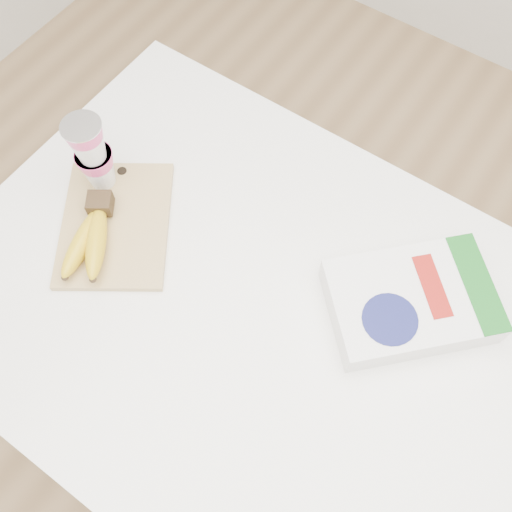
{
  "coord_description": "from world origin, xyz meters",
  "views": [
    {
      "loc": [
        0.17,
        -0.33,
        2.0
      ],
      "look_at": [
        -0.11,
        0.07,
        1.03
      ],
      "focal_mm": 40.0,
      "sensor_mm": 36.0,
      "label": 1
    }
  ],
  "objects_px": {
    "table": "(274,389)",
    "yogurt_stack": "(92,153)",
    "cutting_board": "(116,224)",
    "cereal_box": "(411,301)",
    "bananas": "(91,237)"
  },
  "relations": [
    {
      "from": "table",
      "to": "cutting_board",
      "type": "distance_m",
      "value": 0.64
    },
    {
      "from": "table",
      "to": "cereal_box",
      "type": "height_order",
      "value": "cereal_box"
    },
    {
      "from": "cutting_board",
      "to": "cereal_box",
      "type": "height_order",
      "value": "cereal_box"
    },
    {
      "from": "table",
      "to": "yogurt_stack",
      "type": "height_order",
      "value": "yogurt_stack"
    },
    {
      "from": "cutting_board",
      "to": "cereal_box",
      "type": "xyz_separation_m",
      "value": [
        0.57,
        0.18,
        0.02
      ]
    },
    {
      "from": "yogurt_stack",
      "to": "cereal_box",
      "type": "bearing_deg",
      "value": 9.88
    },
    {
      "from": "yogurt_stack",
      "to": "cereal_box",
      "type": "relative_size",
      "value": 0.52
    },
    {
      "from": "cereal_box",
      "to": "yogurt_stack",
      "type": "bearing_deg",
      "value": -125.82
    },
    {
      "from": "bananas",
      "to": "cereal_box",
      "type": "distance_m",
      "value": 0.62
    },
    {
      "from": "table",
      "to": "yogurt_stack",
      "type": "bearing_deg",
      "value": 174.24
    },
    {
      "from": "yogurt_stack",
      "to": "cutting_board",
      "type": "bearing_deg",
      "value": -36.38
    },
    {
      "from": "cutting_board",
      "to": "bananas",
      "type": "relative_size",
      "value": 1.44
    },
    {
      "from": "cutting_board",
      "to": "bananas",
      "type": "distance_m",
      "value": 0.07
    },
    {
      "from": "cutting_board",
      "to": "cereal_box",
      "type": "relative_size",
      "value": 0.83
    },
    {
      "from": "cereal_box",
      "to": "bananas",
      "type": "bearing_deg",
      "value": -113.54
    }
  ]
}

